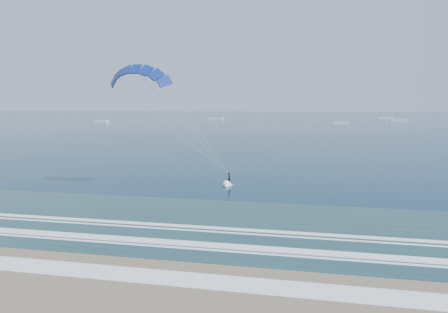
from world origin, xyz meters
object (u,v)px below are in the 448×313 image
object	(u,v)px
sailboat_0	(101,122)
sailboat_2	(340,123)
sailboat_4	(398,120)
sailboat_3	(385,118)
sailboat_1	(216,119)
kitesurfer_rig	(184,124)

from	to	relation	value
sailboat_0	sailboat_2	size ratio (longest dim) A/B	1.07
sailboat_0	sailboat_4	bearing A→B (deg)	17.70
sailboat_2	sailboat_3	bearing A→B (deg)	63.74
sailboat_3	sailboat_2	bearing A→B (deg)	-116.26
sailboat_3	sailboat_0	bearing A→B (deg)	-153.81
sailboat_2	sailboat_1	bearing A→B (deg)	149.33
kitesurfer_rig	sailboat_4	size ratio (longest dim) A/B	1.31
sailboat_2	sailboat_0	bearing A→B (deg)	-175.88
kitesurfer_rig	sailboat_4	xyz separation A→B (m)	(66.89, 195.39, -7.27)
sailboat_2	sailboat_3	distance (m)	74.76
kitesurfer_rig	sailboat_0	bearing A→B (deg)	121.52
kitesurfer_rig	sailboat_3	world-z (taller)	kitesurfer_rig
sailboat_1	sailboat_0	bearing A→B (deg)	-134.59
sailboat_3	sailboat_4	bearing A→B (deg)	-85.19
kitesurfer_rig	sailboat_1	bearing A→B (deg)	101.30
kitesurfer_rig	sailboat_2	bearing A→B (deg)	78.41
sailboat_0	sailboat_3	size ratio (longest dim) A/B	0.90
kitesurfer_rig	sailboat_0	size ratio (longest dim) A/B	1.46
sailboat_1	sailboat_4	distance (m)	106.14
kitesurfer_rig	sailboat_1	xyz separation A→B (m)	(-39.24, 196.31, -7.27)
sailboat_1	sailboat_4	world-z (taller)	sailboat_1
sailboat_3	sailboat_4	xyz separation A→B (m)	(2.18, -25.92, 0.00)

